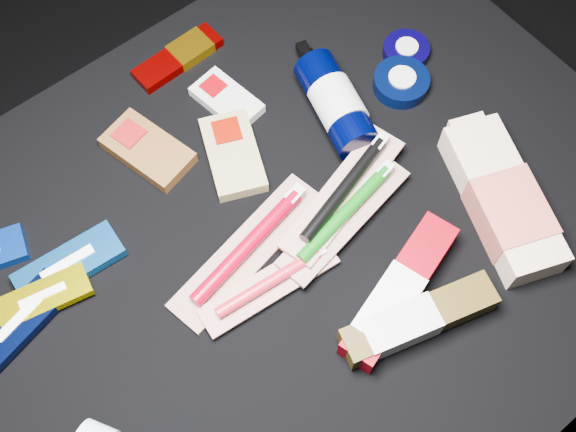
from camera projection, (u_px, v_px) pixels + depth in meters
ground at (285, 326)px, 1.29m from camera, size 3.00×3.00×0.00m
cloth_table at (284, 288)px, 1.11m from camera, size 0.98×0.78×0.40m
luna_bar_1 at (69, 265)px, 0.90m from camera, size 0.14×0.06×0.02m
luna_bar_2 at (21, 320)px, 0.87m from camera, size 0.14×0.08×0.02m
luna_bar_3 at (44, 297)px, 0.88m from camera, size 0.12×0.06×0.01m
clif_bar_0 at (145, 148)px, 0.97m from camera, size 0.09×0.13×0.02m
clif_bar_1 at (225, 98)px, 1.01m from camera, size 0.07×0.11×0.02m
clif_bar_2 at (232, 151)px, 0.97m from camera, size 0.11×0.14×0.02m
power_bar at (182, 55)px, 1.04m from camera, size 0.14×0.05×0.02m
lotion_bottle at (336, 104)px, 0.98m from camera, size 0.10×0.19×0.06m
cream_tin_upper at (406, 51)px, 1.05m from camera, size 0.07×0.07×0.02m
cream_tin_lower at (401, 82)px, 1.02m from camera, size 0.08×0.08×0.02m
bodywash_bottle at (503, 201)px, 0.92m from camera, size 0.15×0.24×0.05m
toothbrush_pack_0 at (249, 247)px, 0.91m from camera, size 0.25×0.10×0.03m
toothbrush_pack_1 at (271, 283)px, 0.88m from camera, size 0.19×0.06×0.02m
toothbrush_pack_2 at (346, 214)px, 0.92m from camera, size 0.22×0.08×0.02m
toothbrush_pack_3 at (345, 190)px, 0.92m from camera, size 0.22×0.11×0.02m
toothpaste_carton_red at (395, 296)px, 0.87m from camera, size 0.21×0.10×0.04m
toothpaste_carton_green at (412, 322)px, 0.85m from camera, size 0.20×0.09×0.04m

